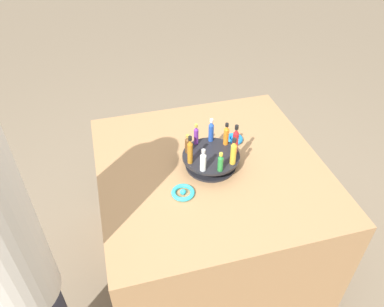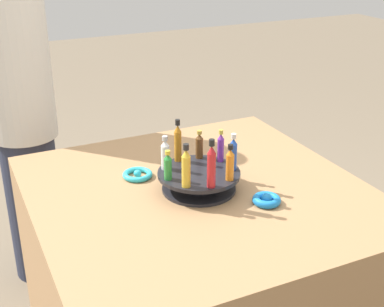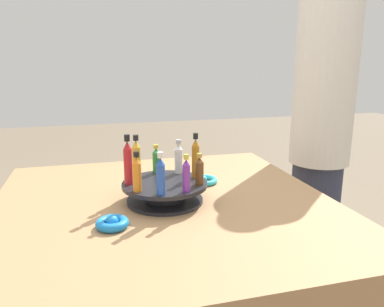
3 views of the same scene
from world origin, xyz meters
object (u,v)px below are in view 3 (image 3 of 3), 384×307
Objects in this scene: ribbon_bow_blue at (112,223)px; bottle_purple at (186,175)px; bottle_brown at (199,170)px; ribbon_bow_teal at (204,180)px; bottle_green at (156,160)px; bottle_clear at (179,158)px; bottle_amber at (196,157)px; bottle_blue at (161,175)px; display_stand at (165,191)px; bottle_gold at (136,158)px; person_figure at (321,133)px; bottle_red at (128,162)px; bottle_orange at (137,173)px.

bottle_purple is at bearing 12.49° from ribbon_bow_blue.
ribbon_bow_teal is (0.07, 0.20, -0.10)m from bottle_brown.
bottle_clear is at bearing -16.41° from bottle_green.
bottle_amber reaches higher than bottle_clear.
bottle_green is 0.22m from bottle_blue.
bottle_green is (-0.11, 0.08, -0.02)m from bottle_amber.
bottle_green is at bearing 93.59° from display_stand.
bottle_gold is 1.12× the size of bottle_blue.
ribbon_bow_teal is 0.71m from person_figure.
bottle_purple is at bearing -56.41° from bottle_gold.
bottle_red is 0.21m from ribbon_bow_blue.
bottle_clear reaches higher than bottle_purple.
bottle_brown is at bearing 23.59° from bottle_blue.
person_figure is at bearing 23.50° from bottle_clear.
bottle_brown is 0.22m from bottle_gold.
bottle_gold is at bearing -164.44° from ribbon_bow_teal.
person_figure is (0.78, 0.52, -0.02)m from bottle_purple.
bottle_purple is at bearing -136.41° from bottle_brown.
bottle_red is 0.19m from bottle_purple.
bottle_amber is 1.23× the size of bottle_orange.
display_stand is 0.23m from ribbon_bow_blue.
bottle_orange is at bearing -156.41° from bottle_amber.
bottle_blue is (0.04, -0.18, -0.01)m from bottle_gold.
bottle_gold is at bearing 67.26° from ribbon_bow_blue.
display_stand is at bearing -6.41° from bottle_red.
person_figure reaches higher than bottle_gold.
bottle_clear is at bearing 45.04° from ribbon_bow_blue.
bottle_amber reaches higher than bottle_brown.
bottle_brown is 0.83× the size of bottle_orange.
person_figure is at bearing 20.64° from bottle_gold.
bottle_red reaches higher than bottle_clear.
ribbon_bow_blue is 0.05× the size of person_figure.
bottle_purple is at bearing -66.41° from display_stand.
person_figure is (0.76, 0.33, -0.02)m from bottle_clear.
bottle_clear reaches higher than bottle_brown.
ribbon_bow_teal is at bearing 62.92° from bottle_purple.
bottle_brown is at bearing -16.41° from bottle_red.
bottle_brown is 0.97× the size of ribbon_bow_teal.
display_stand is 0.93m from person_figure.
display_stand is 2.72× the size of bottle_brown.
ribbon_bow_blue is at bearing -159.75° from bottle_brown.
bottle_purple is at bearing -96.41° from bottle_clear.
bottle_blue is at bearing -128.57° from ribbon_bow_teal.
bottle_red is at bearing 103.59° from bottle_orange.
bottle_gold is at bearing -6.26° from person_figure.
bottle_clear is 1.18× the size of bottle_green.
bottle_brown is at bearing 43.59° from bottle_purple.
bottle_purple is 0.30m from ribbon_bow_teal.
bottle_clear is 0.07× the size of person_figure.
ribbon_bow_teal is 0.06× the size of person_figure.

